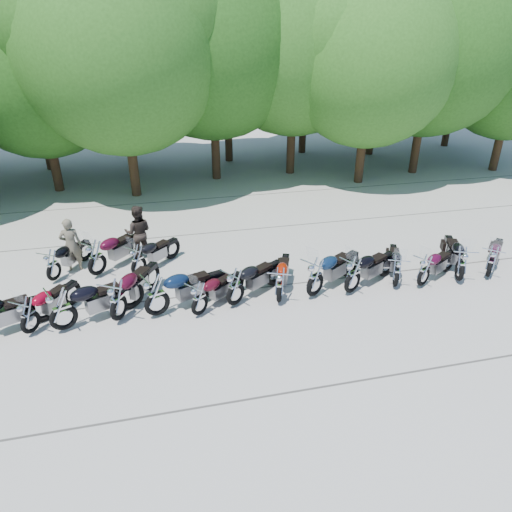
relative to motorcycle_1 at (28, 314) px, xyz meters
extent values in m
plane|color=gray|center=(6.15, -0.55, -0.60)|extent=(90.00, 90.00, 0.00)
cylinder|color=#3A2614|center=(-1.10, 12.29, 1.06)|extent=(0.44, 0.44, 3.31)
sphere|color=#286319|center=(-1.10, 12.29, 4.72)|extent=(7.31, 7.31, 7.31)
cylinder|color=#3A2614|center=(2.58, 10.69, 1.37)|extent=(0.44, 0.44, 3.93)
sphere|color=#357721|center=(2.58, 10.69, 5.73)|extent=(8.70, 8.70, 8.70)
cylinder|color=#3A2614|center=(6.69, 12.54, 1.47)|extent=(0.44, 0.44, 4.13)
sphere|color=#286319|center=(6.69, 12.54, 6.04)|extent=(9.13, 9.13, 9.13)
cylinder|color=#3A2614|center=(10.76, 12.65, 1.45)|extent=(0.44, 0.44, 4.09)
sphere|color=#357721|center=(10.76, 12.65, 5.98)|extent=(9.04, 9.04, 9.04)
cylinder|color=#3A2614|center=(13.70, 10.27, 1.21)|extent=(0.44, 0.44, 3.62)
sphere|color=#357721|center=(13.70, 10.27, 5.22)|extent=(8.00, 8.00, 8.00)
cylinder|color=#3A2614|center=(17.35, 11.23, 1.39)|extent=(0.44, 0.44, 3.98)
sphere|color=#286319|center=(17.35, 11.23, 5.80)|extent=(8.79, 8.79, 8.79)
cylinder|color=#3A2614|center=(21.98, 10.65, 1.11)|extent=(0.44, 0.44, 3.41)
cylinder|color=#3A2614|center=(-2.14, 16.42, 1.16)|extent=(0.44, 0.44, 3.52)
sphere|color=#357721|center=(-2.14, 16.42, 5.06)|extent=(7.78, 7.78, 7.78)
cylinder|color=#3A2614|center=(2.39, 15.88, 1.11)|extent=(0.44, 0.44, 3.42)
sphere|color=#286319|center=(2.39, 15.88, 4.90)|extent=(7.56, 7.56, 7.56)
cylinder|color=#3A2614|center=(7.95, 15.92, 1.19)|extent=(0.44, 0.44, 3.56)
sphere|color=#286319|center=(7.95, 15.92, 5.13)|extent=(7.88, 7.88, 7.88)
cylinder|color=#3A2614|center=(12.84, 16.93, 1.28)|extent=(0.44, 0.44, 3.76)
sphere|color=#286319|center=(12.84, 16.93, 5.45)|extent=(8.31, 8.31, 8.31)
cylinder|color=#3A2614|center=(16.83, 15.54, 1.22)|extent=(0.44, 0.44, 3.63)
sphere|color=#357721|center=(16.83, 15.54, 5.24)|extent=(8.02, 8.02, 8.02)
cylinder|color=#3A2614|center=(22.77, 16.47, 1.59)|extent=(0.44, 0.44, 4.37)
sphere|color=#286319|center=(22.77, 16.47, 6.43)|extent=(9.67, 9.67, 9.67)
imported|color=brown|center=(0.65, 3.47, 0.30)|extent=(0.68, 0.47, 1.79)
imported|color=black|center=(2.76, 3.86, 0.35)|extent=(1.00, 0.82, 1.89)
camera|label=1|loc=(3.46, -10.73, 6.50)|focal=32.00mm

